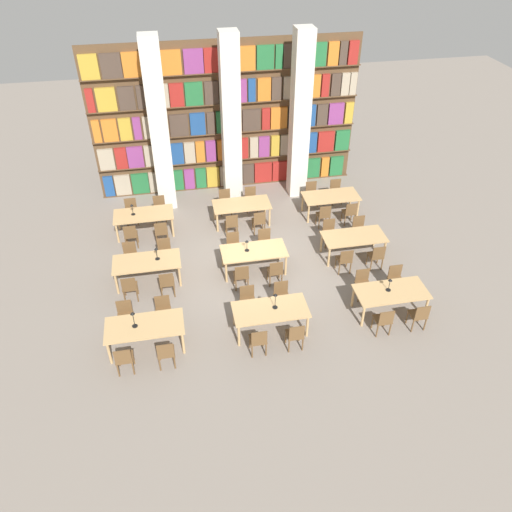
{
  "coord_description": "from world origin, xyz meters",
  "views": [
    {
      "loc": [
        -2.23,
        -11.96,
        9.76
      ],
      "look_at": [
        0.0,
        -0.26,
        0.69
      ],
      "focal_mm": 35.0,
      "sensor_mm": 36.0,
      "label": 1
    }
  ],
  "objects": [
    {
      "name": "reading_table_1",
      "position": [
        -0.07,
        -2.69,
        0.68
      ],
      "size": [
        1.98,
        0.96,
        0.76
      ],
      "color": "tan",
      "rests_on": "ground_plane"
    },
    {
      "name": "chair_12",
      "position": [
        -3.75,
        -0.76,
        0.49
      ],
      "size": [
        0.42,
        0.4,
        0.89
      ],
      "color": "brown",
      "rests_on": "ground_plane"
    },
    {
      "name": "chair_30",
      "position": [
        0.51,
        1.89,
        0.49
      ],
      "size": [
        0.42,
        0.4,
        0.89
      ],
      "color": "brown",
      "rests_on": "ground_plane"
    },
    {
      "name": "pillar_right",
      "position": [
        2.46,
        4.36,
        3.0
      ],
      "size": [
        0.63,
        0.63,
        6.0
      ],
      "color": "silver",
      "rests_on": "ground_plane"
    },
    {
      "name": "chair_25",
      "position": [
        -3.74,
        3.4,
        0.49
      ],
      "size": [
        0.42,
        0.4,
        0.89
      ],
      "rotation": [
        0.0,
        0.0,
        3.14
      ],
      "color": "brown",
      "rests_on": "ground_plane"
    },
    {
      "name": "desk_lamp_2",
      "position": [
        3.24,
        -2.55,
        1.04
      ],
      "size": [
        0.14,
        0.14,
        0.41
      ],
      "color": "black",
      "rests_on": "reading_table_2"
    },
    {
      "name": "ground_plane",
      "position": [
        0.0,
        0.0,
        0.0
      ],
      "size": [
        40.0,
        40.0,
        0.0
      ],
      "primitive_type": "plane",
      "color": "gray"
    },
    {
      "name": "chair_26",
      "position": [
        -2.76,
        1.87,
        0.49
      ],
      "size": [
        0.42,
        0.4,
        0.89
      ],
      "color": "brown",
      "rests_on": "ground_plane"
    },
    {
      "name": "chair_1",
      "position": [
        -3.85,
        -1.91,
        0.49
      ],
      "size": [
        0.42,
        0.4,
        0.89
      ],
      "rotation": [
        0.0,
        0.0,
        3.14
      ],
      "color": "brown",
      "rests_on": "ground_plane"
    },
    {
      "name": "chair_34",
      "position": [
        3.71,
        1.85,
        0.49
      ],
      "size": [
        0.42,
        0.4,
        0.89
      ],
      "color": "brown",
      "rests_on": "ground_plane"
    },
    {
      "name": "chair_21",
      "position": [
        2.67,
        0.84,
        0.49
      ],
      "size": [
        0.42,
        0.4,
        0.89
      ],
      "rotation": [
        0.0,
        0.0,
        3.14
      ],
      "color": "brown",
      "rests_on": "ground_plane"
    },
    {
      "name": "chair_15",
      "position": [
        -2.7,
        0.77,
        0.49
      ],
      "size": [
        0.42,
        0.4,
        0.89
      ],
      "rotation": [
        0.0,
        0.0,
        3.14
      ],
      "color": "brown",
      "rests_on": "ground_plane"
    },
    {
      "name": "reading_table_0",
      "position": [
        -3.33,
        -2.67,
        0.68
      ],
      "size": [
        1.98,
        0.96,
        0.76
      ],
      "color": "tan",
      "rests_on": "ground_plane"
    },
    {
      "name": "chair_13",
      "position": [
        -3.75,
        0.77,
        0.49
      ],
      "size": [
        0.42,
        0.4,
        0.89
      ],
      "rotation": [
        0.0,
        0.0,
        3.14
      ],
      "color": "brown",
      "rests_on": "ground_plane"
    },
    {
      "name": "chair_10",
      "position": [
        3.82,
        -3.37,
        0.49
      ],
      "size": [
        0.42,
        0.4,
        0.89
      ],
      "color": "brown",
      "rests_on": "ground_plane"
    },
    {
      "name": "chair_20",
      "position": [
        2.67,
        -0.69,
        0.49
      ],
      "size": [
        0.42,
        0.4,
        0.89
      ],
      "color": "brown",
      "rests_on": "ground_plane"
    },
    {
      "name": "chair_24",
      "position": [
        -3.74,
        1.87,
        0.49
      ],
      "size": [
        0.42,
        0.4,
        0.89
      ],
      "color": "brown",
      "rests_on": "ground_plane"
    },
    {
      "name": "chair_11",
      "position": [
        3.82,
        -1.84,
        0.49
      ],
      "size": [
        0.42,
        0.4,
        0.89
      ],
      "rotation": [
        0.0,
        0.0,
        3.14
      ],
      "color": "brown",
      "rests_on": "ground_plane"
    },
    {
      "name": "chair_31",
      "position": [
        0.51,
        3.42,
        0.49
      ],
      "size": [
        0.42,
        0.4,
        0.89
      ],
      "rotation": [
        0.0,
        0.0,
        3.14
      ],
      "color": "brown",
      "rests_on": "ground_plane"
    },
    {
      "name": "desk_lamp_1",
      "position": [
        0.05,
        -2.65,
        1.1
      ],
      "size": [
        0.14,
        0.14,
        0.49
      ],
      "color": "black",
      "rests_on": "reading_table_1"
    },
    {
      "name": "chair_8",
      "position": [
        2.82,
        -3.37,
        0.49
      ],
      "size": [
        0.42,
        0.4,
        0.89
      ],
      "color": "brown",
      "rests_on": "ground_plane"
    },
    {
      "name": "chair_14",
      "position": [
        -2.7,
        -0.76,
        0.49
      ],
      "size": [
        0.42,
        0.4,
        0.89
      ],
      "color": "brown",
      "rests_on": "ground_plane"
    },
    {
      "name": "chair_22",
      "position": [
        3.69,
        -0.69,
        0.49
      ],
      "size": [
        0.42,
        0.4,
        0.89
      ],
      "color": "brown",
      "rests_on": "ground_plane"
    },
    {
      "name": "bookshelf_bank",
      "position": [
        -0.01,
        5.43,
        2.65
      ],
      "size": [
        9.73,
        0.35,
        5.5
      ],
      "color": "brown",
      "rests_on": "ground_plane"
    },
    {
      "name": "chair_3",
      "position": [
        -2.85,
        -1.91,
        0.49
      ],
      "size": [
        0.42,
        0.4,
        0.89
      ],
      "rotation": [
        0.0,
        0.0,
        3.14
      ],
      "color": "brown",
      "rests_on": "ground_plane"
    },
    {
      "name": "reading_table_6",
      "position": [
        -3.29,
        2.64,
        0.68
      ],
      "size": [
        1.98,
        0.96,
        0.76
      ],
      "color": "tan",
      "rests_on": "ground_plane"
    },
    {
      "name": "chair_19",
      "position": [
        0.47,
        0.69,
        0.49
      ],
      "size": [
        0.42,
        0.4,
        0.89
      ],
      "rotation": [
        0.0,
        0.0,
        3.14
      ],
      "color": "brown",
      "rests_on": "ground_plane"
    },
    {
      "name": "chair_17",
      "position": [
        -0.55,
        0.69,
        0.49
      ],
      "size": [
        0.42,
        0.4,
        0.89
      ],
      "rotation": [
        0.0,
        0.0,
        3.14
      ],
      "color": "brown",
      "rests_on": "ground_plane"
    },
    {
      "name": "reading_table_3",
      "position": [
        -3.23,
        0.0,
        0.68
      ],
      "size": [
        1.98,
        0.96,
        0.76
      ],
      "color": "tan",
      "rests_on": "ground_plane"
    },
    {
      "name": "chair_27",
      "position": [
        -2.76,
        3.4,
        0.49
      ],
      "size": [
        0.42,
        0.4,
        0.89
      ],
      "rotation": [
        0.0,
        0.0,
        3.14
      ],
      "color": "brown",
      "rests_on": "ground_plane"
    },
    {
      "name": "desk_lamp_0",
      "position": [
        -3.56,
        -2.66,
        1.09
      ],
      "size": [
        0.14,
        0.14,
        0.49
      ],
      "color": "black",
      "rests_on": "reading_table_0"
    },
    {
      "name": "chair_23",
      "position": [
        3.69,
        0.84,
        0.49
      ],
      "size": [
        0.42,
        0.4,
        0.89
      ],
      "rotation": [
        0.0,
        0.0,
        3.14
      ],
      "color": "brown",
      "rests_on": "ground_plane"
    },
    {
      "name": "chair_33",
      "position": [
        2.78,
        3.38,
        0.49
      ],
      "size": [
        0.42,
        0.4,
        0.89
      ],
      "rotation": [
        0.0,
        0.0,
        3.14
      ],
      "color": "brown",
      "rests_on": "ground_plane"
    },
    {
      "name": "reading_table_8",
      "position": [
        3.26,
        2.61,
        0.68
      ],
      "size": [
        1.98,
        0.96,
        0.76
      ],
      "color": "tan",
      "rests_on": "ground_plane"
    },
    {
      "name": "desk_lamp_3",
      "position": [
        -2.91,
        0.04,
        1.04
      ],
      "size": [
        0.14,
        0.14,
        0.42
      ],
      "color": "black",
      "rests_on": "reading_table_3"
    },
    {
      "name": "chair_29",
      "position": [
        -0.43,
        3.42,
        0.49
      ],
      "size": [
        0.42,
        0.4,
        0.89
      ],
      "rotation": [
        0.0,
        0.0,
        3.14
      ],
      "color": "brown",
      "rests_on": "ground_plane"
    },
    {
      "name": "chair_32",
      "position": [
        2.78,
        1.85,
        0.49
      ],
      "size": [
        0.42,
        0.4,
        0.89
      ],
      "color": "brown",
      "rests_on": "ground_plane"
    },
    {
      "name": "chair_4",
      "position": [
        -0.55,
        -3.45,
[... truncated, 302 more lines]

